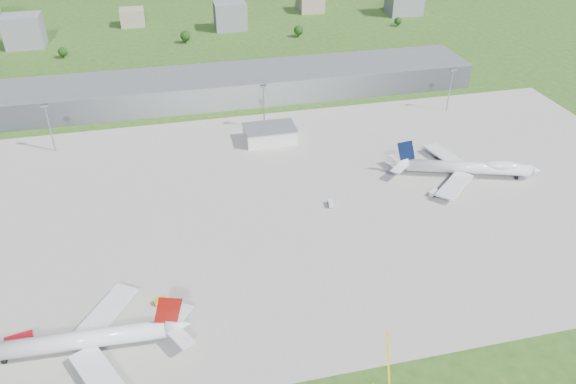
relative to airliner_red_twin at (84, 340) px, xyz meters
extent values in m
plane|color=#284D18|center=(75.48, 178.06, -4.97)|extent=(1400.00, 1400.00, 0.00)
cube|color=gray|center=(85.48, 68.06, -4.93)|extent=(360.00, 190.00, 0.08)
cube|color=gray|center=(75.48, 193.06, 2.53)|extent=(300.00, 42.00, 15.00)
cube|color=silver|center=(85.48, 128.06, -0.97)|extent=(26.00, 16.00, 8.00)
cylinder|color=gray|center=(-24.52, 143.06, 7.53)|extent=(0.70, 0.70, 25.00)
cube|color=gray|center=(-24.52, 143.06, 20.33)|extent=(3.50, 2.00, 1.20)
cylinder|color=gray|center=(85.48, 143.06, 7.53)|extent=(0.70, 0.70, 25.00)
cube|color=gray|center=(85.48, 143.06, 20.33)|extent=(3.50, 2.00, 1.20)
cylinder|color=gray|center=(195.48, 143.06, 7.53)|extent=(0.70, 0.70, 25.00)
cube|color=gray|center=(195.48, 143.06, 20.33)|extent=(3.50, 2.00, 1.20)
cylinder|color=silver|center=(-2.59, 0.12, 0.28)|extent=(55.62, 8.39, 5.73)
cone|color=silver|center=(28.90, -1.39, 1.05)|extent=(7.91, 6.09, 5.73)
cube|color=#9F1C08|center=(-4.50, 0.22, -1.49)|extent=(45.50, 4.53, 1.24)
cube|color=silver|center=(4.87, -13.87, -1.44)|extent=(19.01, 26.02, 0.86)
cube|color=silver|center=(6.18, 13.34, -1.44)|extent=(20.67, 25.54, 0.86)
cube|color=maroon|center=(26.51, -1.28, 7.92)|extent=(9.53, 0.93, 11.54)
cylinder|color=#38383D|center=(2.71, -10.17, -3.25)|extent=(5.40, 3.31, 3.06)
cylinder|color=#38383D|center=(3.68, 9.87, -3.25)|extent=(5.40, 3.31, 3.06)
cube|color=black|center=(2.93, -4.44, -3.78)|extent=(1.58, 1.22, 2.39)
cube|color=black|center=(3.34, 4.14, -3.78)|extent=(1.58, 1.22, 2.39)
cube|color=black|center=(-24.54, 1.18, -3.78)|extent=(1.58, 1.22, 2.39)
cylinder|color=silver|center=(169.39, 70.39, 0.09)|extent=(55.94, 23.61, 5.71)
cone|color=silver|center=(198.63, 60.55, 0.09)|extent=(6.18, 6.88, 5.71)
cone|color=silver|center=(138.84, 80.66, 0.83)|extent=(8.80, 7.76, 5.71)
cube|color=#1C3C9D|center=(171.14, 69.80, -1.68)|extent=(45.13, 17.14, 1.20)
ellipsoid|color=silver|center=(183.46, 65.65, 1.81)|extent=(19.14, 11.24, 5.14)
cube|color=silver|center=(166.01, 86.27, -1.56)|extent=(13.21, 26.83, 0.83)
cube|color=silver|center=(157.10, 59.77, -1.56)|extent=(24.75, 23.21, 0.83)
cube|color=#08153C|center=(141.02, 79.92, 7.55)|extent=(8.84, 3.36, 11.13)
cylinder|color=#38383D|center=(167.50, 79.77, -3.31)|extent=(5.74, 4.41, 2.95)
cylinder|color=#38383D|center=(165.39, 90.19, -3.31)|extent=(5.74, 4.41, 2.95)
cylinder|color=#38383D|center=(162.21, 64.05, -3.31)|extent=(5.74, 4.41, 2.95)
cylinder|color=#38383D|center=(154.24, 57.02, -3.31)|extent=(5.74, 4.41, 2.95)
cube|color=black|center=(165.47, 76.07, -3.82)|extent=(1.75, 1.52, 2.30)
cube|color=black|center=(162.83, 68.22, -3.82)|extent=(1.75, 1.52, 2.30)
cube|color=black|center=(191.21, 63.05, -3.82)|extent=(1.75, 1.52, 2.30)
cube|color=#A00B13|center=(-20.71, 7.44, -2.84)|extent=(8.96, 4.79, 3.40)
cube|color=black|center=(-20.71, 7.44, -4.54)|extent=(7.74, 4.69, 0.70)
cube|color=orange|center=(23.25, 16.55, -3.75)|extent=(4.50, 3.52, 1.58)
cube|color=black|center=(23.25, 16.55, -4.54)|extent=(3.98, 3.41, 0.70)
cube|color=silver|center=(98.80, 61.41, -3.52)|extent=(2.72, 4.89, 2.04)
cube|color=black|center=(98.80, 61.41, -4.54)|extent=(2.71, 4.22, 0.70)
cube|color=silver|center=(146.52, 58.76, -3.50)|extent=(5.18, 4.23, 2.09)
cube|color=black|center=(146.52, 58.76, -4.54)|extent=(4.62, 3.98, 0.70)
cube|color=slate|center=(-64.52, 328.06, 7.03)|extent=(28.00, 22.00, 24.00)
cube|color=gray|center=(15.48, 368.06, 2.03)|extent=(20.00, 18.00, 14.00)
cube|color=slate|center=(95.48, 338.06, 6.03)|extent=(26.00, 20.00, 22.00)
cube|color=gray|center=(175.48, 378.06, 3.03)|extent=(22.00, 24.00, 16.00)
cylinder|color=#382314|center=(-34.52, 293.06, -3.47)|extent=(0.70, 0.70, 3.00)
sphere|color=black|center=(-34.52, 293.06, -0.10)|extent=(6.75, 6.75, 6.75)
cylinder|color=#382314|center=(55.48, 308.06, -3.17)|extent=(0.70, 0.70, 3.60)
sphere|color=black|center=(55.48, 308.06, 0.88)|extent=(8.10, 8.10, 8.10)
cylinder|color=#382314|center=(145.48, 303.06, -3.27)|extent=(0.70, 0.70, 3.40)
sphere|color=black|center=(145.48, 303.06, 0.55)|extent=(7.65, 7.65, 7.65)
cylinder|color=#382314|center=(235.48, 313.06, -3.57)|extent=(0.70, 0.70, 2.80)
sphere|color=black|center=(235.48, 313.06, -0.42)|extent=(6.30, 6.30, 6.30)
camera|label=1|loc=(33.50, -133.63, 132.26)|focal=35.00mm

